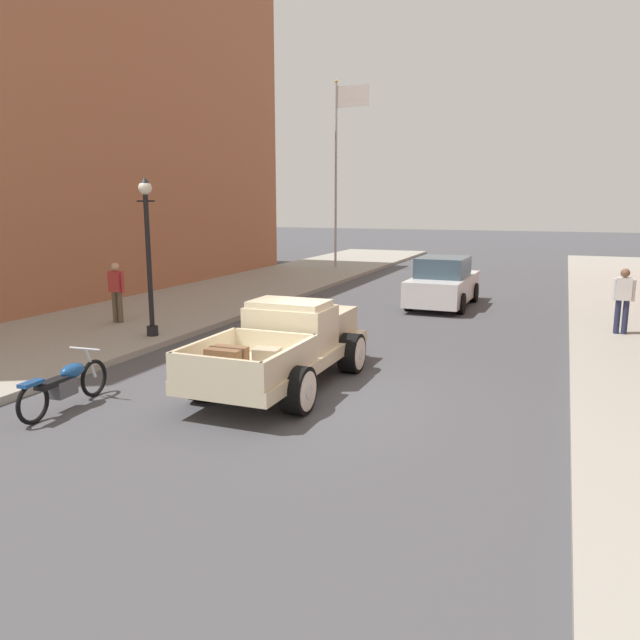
{
  "coord_description": "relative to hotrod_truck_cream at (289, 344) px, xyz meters",
  "views": [
    {
      "loc": [
        4.22,
        -9.59,
        3.39
      ],
      "look_at": [
        -0.39,
        1.97,
        1.0
      ],
      "focal_mm": 34.19,
      "sensor_mm": 36.0,
      "label": 1
    }
  ],
  "objects": [
    {
      "name": "car_background_white",
      "position": [
        1.12,
        9.88,
        0.01
      ],
      "size": [
        1.94,
        4.33,
        1.65
      ],
      "color": "silver",
      "rests_on": "ground"
    },
    {
      "name": "pedestrian_sidewalk_left",
      "position": [
        -6.53,
        2.96,
        0.33
      ],
      "size": [
        0.53,
        0.22,
        1.65
      ],
      "color": "brown",
      "rests_on": "sidewalk_left"
    },
    {
      "name": "flagpole",
      "position": [
        -5.9,
        19.12,
        5.02
      ],
      "size": [
        1.74,
        0.16,
        9.16
      ],
      "color": "#B2B2B7",
      "rests_on": "sidewalk_left"
    },
    {
      "name": "ground_plane",
      "position": [
        0.54,
        -0.71,
        -0.75
      ],
      "size": [
        140.0,
        140.0,
        0.0
      ],
      "primitive_type": "plane",
      "color": "#47474C"
    },
    {
      "name": "sidewalk_left",
      "position": [
        -6.71,
        -0.71,
        -0.68
      ],
      "size": [
        5.5,
        64.0,
        0.15
      ],
      "primitive_type": "cube",
      "color": "#9E998E",
      "rests_on": "ground"
    },
    {
      "name": "pedestrian_sidewalk_right",
      "position": [
        6.22,
        6.47,
        0.33
      ],
      "size": [
        0.53,
        0.22,
        1.65
      ],
      "color": "#232847",
      "rests_on": "sidewalk_right"
    },
    {
      "name": "street_lamp_near",
      "position": [
        -4.61,
        1.91,
        1.63
      ],
      "size": [
        0.5,
        0.32,
        3.85
      ],
      "color": "black",
      "rests_on": "sidewalk_left"
    },
    {
      "name": "motorcycle_parked",
      "position": [
        -2.79,
        -2.84,
        -0.31
      ],
      "size": [
        0.62,
        2.12,
        0.93
      ],
      "color": "black",
      "rests_on": "ground"
    },
    {
      "name": "hotrod_truck_cream",
      "position": [
        0.0,
        0.0,
        0.0
      ],
      "size": [
        2.21,
        4.95,
        1.58
      ],
      "color": "beige",
      "rests_on": "ground"
    }
  ]
}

